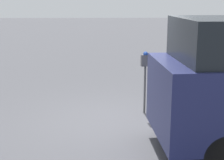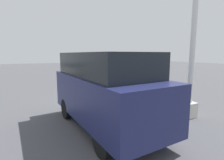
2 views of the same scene
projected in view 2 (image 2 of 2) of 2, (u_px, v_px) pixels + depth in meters
name	position (u px, v px, depth m)	size (l,w,h in m)	color
ground_plane	(106.00, 101.00, 8.70)	(80.00, 80.00, 0.00)	#4C4C51
parking_meter_near	(125.00, 80.00, 8.28)	(0.21, 0.14, 1.47)	#4C4C4C
lamp_post	(192.00, 64.00, 6.16)	(0.44, 0.44, 5.38)	beige
parked_van	(105.00, 88.00, 5.40)	(4.64, 2.12, 2.34)	navy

